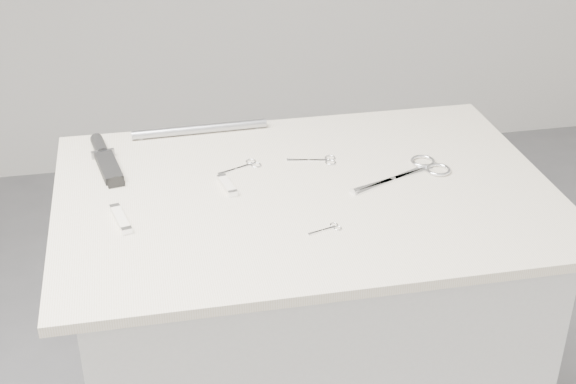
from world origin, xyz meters
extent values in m
cube|color=silver|center=(0.00, 0.00, 0.45)|extent=(0.90, 0.60, 0.90)
cube|color=beige|center=(0.00, 0.00, 0.91)|extent=(1.00, 0.70, 0.02)
cube|color=white|center=(0.19, 0.00, 0.92)|extent=(0.20, 0.11, 0.00)
cylinder|color=white|center=(0.19, 0.00, 0.92)|extent=(0.01, 0.01, 0.01)
torus|color=white|center=(0.27, 0.07, 0.92)|extent=(0.05, 0.05, 0.01)
torus|color=white|center=(0.29, 0.02, 0.92)|extent=(0.05, 0.05, 0.01)
cube|color=white|center=(-0.13, 0.11, 0.92)|extent=(0.08, 0.05, 0.00)
cylinder|color=white|center=(-0.13, 0.11, 0.92)|extent=(0.00, 0.00, 0.00)
torus|color=white|center=(-0.09, 0.14, 0.92)|extent=(0.02, 0.02, 0.00)
torus|color=white|center=(-0.08, 0.12, 0.92)|extent=(0.02, 0.02, 0.00)
cube|color=white|center=(0.03, 0.12, 0.92)|extent=(0.09, 0.03, 0.00)
cylinder|color=white|center=(0.03, 0.12, 0.92)|extent=(0.01, 0.01, 0.00)
torus|color=white|center=(0.08, 0.12, 0.92)|extent=(0.02, 0.02, 0.00)
torus|color=white|center=(0.08, 0.10, 0.92)|extent=(0.02, 0.02, 0.00)
cube|color=white|center=(0.00, -0.16, 0.92)|extent=(0.06, 0.03, 0.00)
cylinder|color=white|center=(0.00, -0.16, 0.92)|extent=(0.00, 0.00, 0.00)
torus|color=white|center=(0.02, -0.15, 0.92)|extent=(0.02, 0.02, 0.00)
torus|color=white|center=(0.03, -0.16, 0.92)|extent=(0.02, 0.02, 0.00)
cube|color=black|center=(-0.39, 0.16, 0.93)|extent=(0.06, 0.14, 0.02)
cube|color=#95979D|center=(-0.40, 0.23, 0.93)|extent=(0.05, 0.02, 0.02)
cylinder|color=black|center=(-0.41, 0.27, 0.93)|extent=(0.04, 0.09, 0.03)
cube|color=white|center=(-0.37, -0.05, 0.93)|extent=(0.04, 0.10, 0.01)
cube|color=white|center=(-0.38, -0.01, 0.93)|extent=(0.02, 0.02, 0.01)
cube|color=white|center=(-0.36, -0.10, 0.93)|extent=(0.02, 0.02, 0.01)
cube|color=white|center=(-0.15, 0.04, 0.93)|extent=(0.03, 0.08, 0.01)
cube|color=white|center=(-0.16, 0.07, 0.93)|extent=(0.02, 0.01, 0.01)
cube|color=white|center=(-0.15, 0.00, 0.93)|extent=(0.02, 0.01, 0.01)
cylinder|color=#95979D|center=(-0.18, 0.31, 0.93)|extent=(0.31, 0.03, 0.02)
camera|label=1|loc=(-0.31, -1.38, 1.70)|focal=50.00mm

